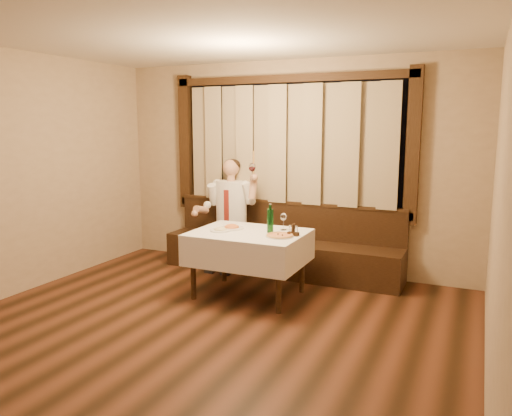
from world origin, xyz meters
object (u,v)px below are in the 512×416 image
at_px(pasta_red, 232,226).
at_px(cruet_caddy, 293,231).
at_px(banquette, 281,250).
at_px(dining_table, 249,241).
at_px(pasta_cream, 220,228).
at_px(seated_man, 229,206).
at_px(pizza, 280,236).
at_px(green_bottle, 270,220).

xyz_separation_m(pasta_red, cruet_caddy, (0.78, -0.04, 0.01)).
bearing_deg(banquette, dining_table, -90.00).
bearing_deg(dining_table, banquette, 90.00).
xyz_separation_m(pasta_cream, cruet_caddy, (0.84, 0.12, 0.01)).
relative_size(pasta_red, seated_man, 0.19).
xyz_separation_m(banquette, pasta_red, (-0.25, -0.96, 0.48)).
bearing_deg(pasta_red, dining_table, -14.61).
relative_size(dining_table, seated_man, 0.85).
xyz_separation_m(banquette, pizza, (0.42, -1.11, 0.46)).
bearing_deg(dining_table, pasta_red, 165.39).
relative_size(banquette, green_bottle, 9.62).
bearing_deg(pizza, pasta_red, 166.82).
relative_size(banquette, pasta_cream, 13.47).
distance_m(pasta_cream, seated_man, 1.12).
xyz_separation_m(pizza, pasta_cream, (-0.73, -0.01, 0.02)).
bearing_deg(green_bottle, pasta_red, 179.94).
relative_size(banquette, dining_table, 2.52).
distance_m(pasta_cream, green_bottle, 0.59).
distance_m(pizza, seated_man, 1.54).
distance_m(pasta_red, seated_man, 0.99).
relative_size(pasta_cream, cruet_caddy, 1.81).
distance_m(banquette, seated_man, 0.92).
bearing_deg(pasta_cream, pasta_red, 69.52).
bearing_deg(seated_man, cruet_caddy, -35.66).
height_order(pasta_cream, seated_man, seated_man).
bearing_deg(pasta_red, green_bottle, -0.06).
distance_m(dining_table, green_bottle, 0.35).
relative_size(pizza, seated_man, 0.20).
relative_size(pizza, pasta_cream, 1.29).
distance_m(pasta_red, cruet_caddy, 0.78).
relative_size(pasta_red, green_bottle, 0.85).
bearing_deg(cruet_caddy, pasta_cream, -165.77).
height_order(green_bottle, seated_man, seated_man).
relative_size(pizza, cruet_caddy, 2.34).
bearing_deg(banquette, green_bottle, -76.10).
relative_size(green_bottle, cruet_caddy, 2.54).
height_order(cruet_caddy, seated_man, seated_man).
xyz_separation_m(green_bottle, seated_man, (-0.97, 0.87, -0.04)).
height_order(pasta_red, pasta_cream, pasta_red).
bearing_deg(pasta_cream, banquette, 74.40).
distance_m(green_bottle, cruet_caddy, 0.31).
height_order(banquette, cruet_caddy, banquette).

